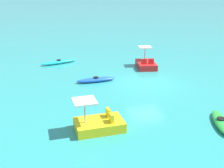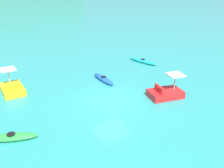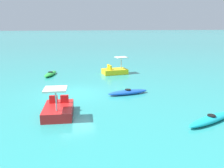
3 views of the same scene
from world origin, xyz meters
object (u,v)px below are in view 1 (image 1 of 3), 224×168
(kayak_cyan, at_px, (59,62))
(pedal_boat_red, at_px, (146,64))
(kayak_blue, at_px, (96,80))
(kayak_green, at_px, (221,122))
(pedal_boat_yellow, at_px, (99,123))

(kayak_cyan, height_order, pedal_boat_red, pedal_boat_red)
(kayak_cyan, xyz_separation_m, kayak_blue, (-5.67, -2.19, 0.00))
(kayak_cyan, bearing_deg, kayak_blue, -158.93)
(kayak_cyan, distance_m, kayak_green, 15.57)
(kayak_cyan, distance_m, pedal_boat_yellow, 12.74)
(kayak_cyan, relative_size, pedal_boat_yellow, 1.37)
(kayak_green, bearing_deg, kayak_blue, 30.42)
(pedal_boat_yellow, bearing_deg, kayak_cyan, 3.60)
(pedal_boat_red, distance_m, pedal_boat_yellow, 11.41)
(kayak_green, relative_size, kayak_blue, 0.96)
(pedal_boat_red, bearing_deg, kayak_cyan, 65.64)
(kayak_cyan, height_order, kayak_green, same)
(pedal_boat_red, height_order, pedal_boat_yellow, same)
(kayak_cyan, height_order, kayak_blue, same)
(kayak_blue, relative_size, pedal_boat_yellow, 1.19)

